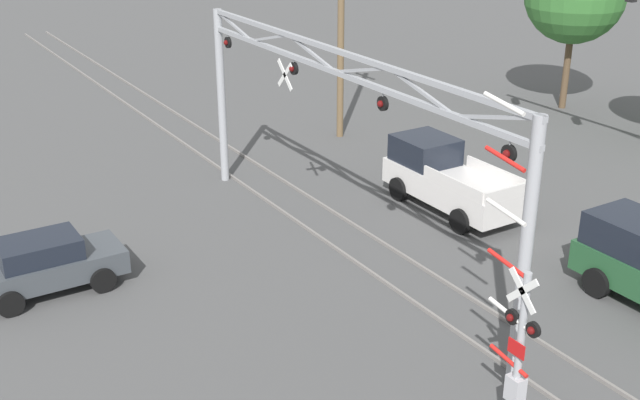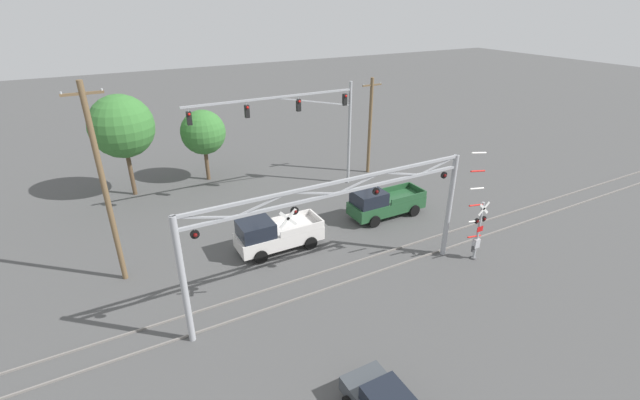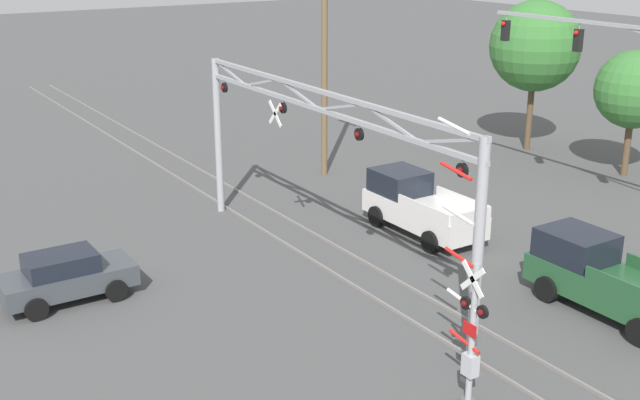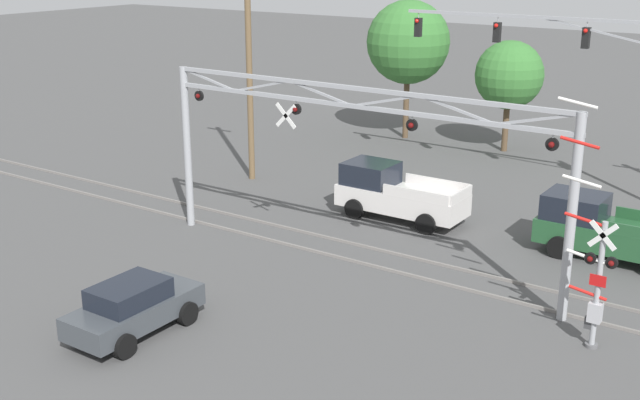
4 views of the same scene
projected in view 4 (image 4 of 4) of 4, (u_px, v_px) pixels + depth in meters
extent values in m
cube|color=gray|center=(354.00, 261.00, 28.07)|extent=(80.00, 0.08, 0.10)
cube|color=gray|center=(375.00, 249.00, 29.19)|extent=(80.00, 0.08, 0.10)
cylinder|color=#9EA0A5|center=(187.00, 148.00, 30.91)|extent=(0.29, 0.29, 6.26)
cylinder|color=#9EA0A5|center=(571.00, 220.00, 22.90)|extent=(0.29, 0.29, 6.26)
cube|color=#9EA0A5|center=(352.00, 106.00, 26.15)|extent=(15.21, 0.14, 0.14)
cube|color=#9EA0A5|center=(352.00, 88.00, 25.97)|extent=(15.21, 0.14, 0.14)
cube|color=#9EA0A5|center=(208.00, 79.00, 29.39)|extent=(2.50, 0.08, 0.67)
cube|color=#9EA0A5|center=(262.00, 86.00, 28.06)|extent=(2.50, 0.08, 0.67)
cube|color=#9EA0A5|center=(320.00, 93.00, 26.72)|extent=(2.50, 0.08, 0.67)
cube|color=#9EA0A5|center=(385.00, 101.00, 25.39)|extent=(2.50, 0.08, 0.67)
cube|color=#9EA0A5|center=(457.00, 110.00, 24.05)|extent=(2.50, 0.08, 0.67)
cube|color=#9EA0A5|center=(537.00, 119.00, 22.72)|extent=(2.50, 0.08, 0.67)
cylinder|color=black|center=(199.00, 96.00, 29.86)|extent=(0.38, 0.10, 0.38)
sphere|color=#590C0C|center=(198.00, 96.00, 29.81)|extent=(0.18, 0.18, 0.18)
cylinder|color=#9EA0A5|center=(199.00, 89.00, 29.79)|extent=(0.04, 0.04, 0.10)
cylinder|color=black|center=(296.00, 109.00, 27.46)|extent=(0.38, 0.10, 0.38)
sphere|color=#590C0C|center=(295.00, 109.00, 27.40)|extent=(0.18, 0.18, 0.18)
cylinder|color=#9EA0A5|center=(296.00, 102.00, 27.39)|extent=(0.04, 0.04, 0.10)
cylinder|color=black|center=(412.00, 125.00, 25.06)|extent=(0.38, 0.10, 0.38)
sphere|color=#590C0C|center=(411.00, 125.00, 25.00)|extent=(0.18, 0.18, 0.18)
cylinder|color=#9EA0A5|center=(412.00, 117.00, 24.98)|extent=(0.04, 0.04, 0.10)
cylinder|color=black|center=(552.00, 144.00, 22.65)|extent=(0.38, 0.10, 0.38)
sphere|color=#590C0C|center=(551.00, 145.00, 22.60)|extent=(0.18, 0.18, 0.18)
cylinder|color=#9EA0A5|center=(553.00, 136.00, 22.58)|extent=(0.04, 0.04, 0.10)
cube|color=white|center=(286.00, 116.00, 27.66)|extent=(0.88, 0.03, 0.88)
cube|color=white|center=(286.00, 116.00, 27.66)|extent=(0.88, 0.03, 0.88)
cylinder|color=black|center=(285.00, 116.00, 27.64)|extent=(0.04, 0.04, 0.02)
cylinder|color=#9EA0A5|center=(598.00, 286.00, 21.64)|extent=(0.16, 0.16, 3.68)
cylinder|color=#59595B|center=(591.00, 345.00, 22.19)|extent=(0.35, 0.35, 0.10)
cube|color=white|center=(603.00, 235.00, 21.10)|extent=(0.78, 0.03, 0.78)
cube|color=white|center=(603.00, 235.00, 21.10)|extent=(0.78, 0.03, 0.78)
cylinder|color=black|center=(603.00, 236.00, 21.08)|extent=(0.04, 0.04, 0.02)
cylinder|color=black|center=(591.00, 258.00, 21.57)|extent=(0.32, 0.09, 0.32)
sphere|color=#590C0C|center=(590.00, 259.00, 21.52)|extent=(0.16, 0.16, 0.16)
cylinder|color=black|center=(612.00, 263.00, 21.27)|extent=(0.32, 0.09, 0.32)
sphere|color=#590C0C|center=(611.00, 263.00, 21.22)|extent=(0.16, 0.16, 0.16)
cube|color=#9EA0A5|center=(601.00, 261.00, 21.42)|extent=(0.64, 0.06, 0.06)
cube|color=red|center=(598.00, 281.00, 21.51)|extent=(0.44, 0.02, 0.32)
cube|color=#B2B2B7|center=(595.00, 312.00, 21.88)|extent=(0.36, 0.28, 0.56)
cylinder|color=red|center=(588.00, 293.00, 21.86)|extent=(1.05, 0.09, 0.24)
cylinder|color=white|center=(586.00, 256.00, 21.63)|extent=(1.05, 0.09, 0.24)
cylinder|color=red|center=(584.00, 219.00, 21.40)|extent=(1.05, 0.09, 0.24)
cylinder|color=white|center=(582.00, 181.00, 21.17)|extent=(1.05, 0.09, 0.24)
cylinder|color=red|center=(580.00, 143.00, 20.94)|extent=(1.05, 0.09, 0.24)
cylinder|color=white|center=(578.00, 103.00, 20.70)|extent=(1.05, 0.09, 0.24)
cube|color=#3F3F42|center=(589.00, 323.00, 22.06)|extent=(0.24, 0.12, 0.36)
cube|color=#9EA0A5|center=(542.00, 17.00, 33.97)|extent=(12.69, 0.14, 0.14)
cube|color=#9EA0A5|center=(617.00, 36.00, 32.45)|extent=(6.36, 0.08, 1.28)
cylinder|color=#9EA0A5|center=(419.00, 15.00, 37.16)|extent=(0.04, 0.04, 0.30)
cube|color=black|center=(418.00, 27.00, 37.34)|extent=(0.30, 0.26, 0.87)
sphere|color=red|center=(417.00, 21.00, 37.11)|extent=(0.18, 0.18, 0.18)
cylinder|color=#9EA0A5|center=(498.00, 19.00, 35.07)|extent=(0.04, 0.04, 0.30)
cube|color=black|center=(497.00, 32.00, 35.25)|extent=(0.30, 0.26, 0.87)
sphere|color=red|center=(496.00, 26.00, 35.02)|extent=(0.18, 0.18, 0.18)
cylinder|color=#9EA0A5|center=(587.00, 24.00, 32.97)|extent=(0.04, 0.04, 0.30)
cube|color=black|center=(586.00, 38.00, 33.15)|extent=(0.30, 0.26, 0.87)
sphere|color=red|center=(585.00, 31.00, 32.93)|extent=(0.18, 0.18, 0.18)
cube|color=silver|center=(402.00, 200.00, 32.21)|extent=(5.22, 1.94, 0.86)
cube|color=black|center=(371.00, 173.00, 32.73)|extent=(1.99, 1.79, 0.90)
cube|color=silver|center=(415.00, 195.00, 30.70)|extent=(2.83, 0.08, 0.41)
cube|color=silver|center=(437.00, 183.00, 32.16)|extent=(2.83, 0.08, 0.41)
cube|color=silver|center=(461.00, 195.00, 30.64)|extent=(0.10, 1.86, 0.41)
cylinder|color=black|center=(354.00, 209.00, 32.44)|extent=(0.82, 0.24, 0.82)
cylinder|color=black|center=(379.00, 197.00, 33.98)|extent=(0.82, 0.24, 0.82)
cylinder|color=black|center=(426.00, 224.00, 30.70)|extent=(0.82, 0.24, 0.82)
cylinder|color=black|center=(448.00, 210.00, 32.25)|extent=(0.82, 0.24, 0.82)
cube|color=#23512D|center=(617.00, 237.00, 28.07)|extent=(5.45, 1.94, 0.86)
cube|color=black|center=(576.00, 206.00, 28.63)|extent=(2.07, 1.79, 0.90)
cylinder|color=black|center=(559.00, 247.00, 28.33)|extent=(0.82, 0.24, 0.82)
cylinder|color=black|center=(576.00, 232.00, 29.88)|extent=(0.82, 0.24, 0.82)
cube|color=#3D4247|center=(135.00, 311.00, 22.83)|extent=(1.71, 4.05, 0.66)
cube|color=black|center=(129.00, 293.00, 22.52)|extent=(1.46, 2.11, 0.57)
cylinder|color=black|center=(145.00, 299.00, 24.35)|extent=(0.24, 0.70, 0.70)
cylinder|color=black|center=(187.00, 313.00, 23.42)|extent=(0.24, 0.70, 0.70)
cylinder|color=black|center=(82.00, 329.00, 22.44)|extent=(0.24, 0.70, 0.70)
cylinder|color=black|center=(125.00, 346.00, 21.51)|extent=(0.24, 0.70, 0.70)
cylinder|color=brown|center=(249.00, 66.00, 36.46)|extent=(0.28, 0.28, 10.63)
cylinder|color=brown|center=(406.00, 105.00, 45.55)|extent=(0.32, 0.32, 3.82)
sphere|color=#387533|center=(408.00, 42.00, 44.47)|extent=(4.63, 4.63, 4.63)
cylinder|color=brown|center=(506.00, 125.00, 42.76)|extent=(0.32, 0.32, 2.84)
sphere|color=#387533|center=(509.00, 75.00, 41.94)|extent=(3.59, 3.59, 3.59)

